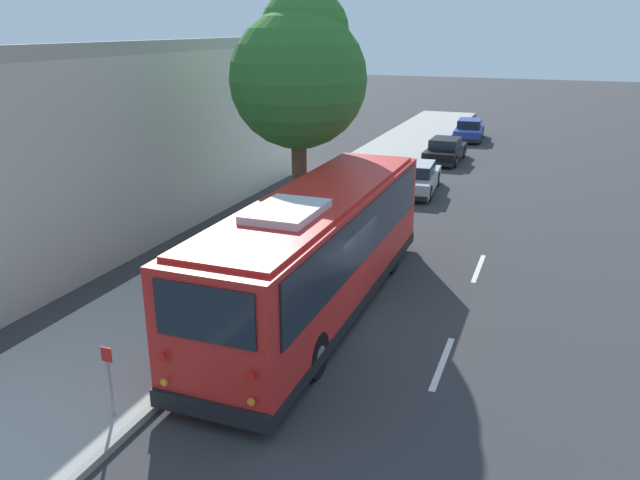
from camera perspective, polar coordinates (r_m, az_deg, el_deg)
ground_plane at (r=15.57m, az=1.40°, el=-7.52°), size 160.00×160.00×0.00m
sidewalk_slab at (r=17.22m, az=-11.71°, el=-4.96°), size 80.00×4.19×0.15m
curb_strip at (r=16.23m, az=-5.19°, el=-6.15°), size 80.00×0.14×0.15m
shuttle_bus at (r=15.53m, az=-0.13°, el=-0.56°), size 11.14×2.70×3.27m
parked_sedan_silver at (r=27.83m, az=8.75°, el=5.60°), size 4.49×1.98×1.31m
parked_sedan_black at (r=34.61m, az=11.37°, el=8.01°), size 4.27×1.79×1.26m
parked_sedan_blue at (r=41.74m, az=13.49°, el=9.74°), size 4.40×1.86×1.32m
street_tree at (r=20.07m, az=-1.88°, el=15.25°), size 4.29×4.29×8.01m
sign_post_near at (r=12.13m, az=-18.68°, el=-12.13°), size 0.06×0.22×1.41m
sign_post_far at (r=13.47m, az=-13.42°, el=-8.16°), size 0.06×0.22×1.49m
fire_hydrant at (r=22.88m, az=2.32°, el=2.74°), size 0.22×0.22×0.81m
building_backdrop at (r=24.06m, az=-22.54°, el=8.28°), size 20.76×8.57×6.53m
lane_stripe_mid at (r=14.08m, az=11.13°, el=-10.96°), size 2.40×0.14×0.01m
lane_stripe_ahead at (r=19.48m, az=14.29°, el=-2.51°), size 2.40×0.14×0.01m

